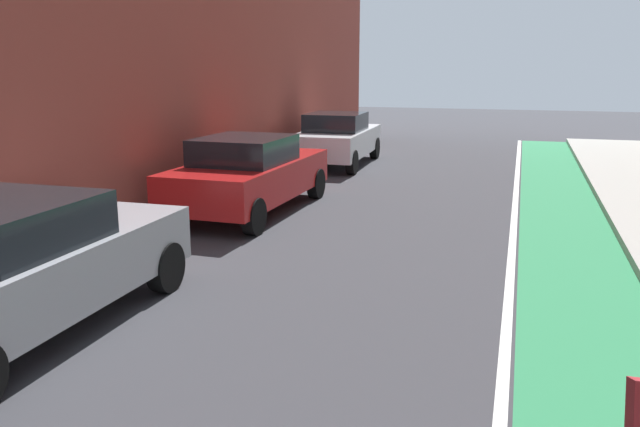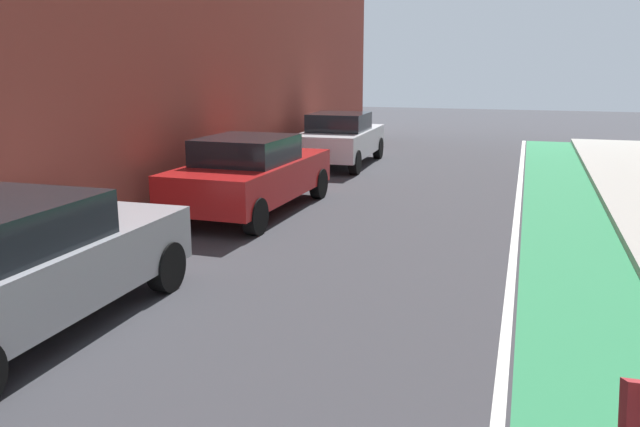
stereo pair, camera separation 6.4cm
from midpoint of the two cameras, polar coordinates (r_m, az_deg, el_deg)
name	(u,v)px [view 2 (the right image)]	position (r m, az deg, el deg)	size (l,w,h in m)	color
ground_plane	(330,293)	(8.55, 1.13, -6.96)	(73.80, 73.80, 0.00)	#38383D
bike_lane_paint	(577,270)	(10.17, 21.73, -4.62)	(1.60, 33.55, 0.00)	#2D8451
lane_divider_stripe	(512,264)	(10.14, 16.65, -4.29)	(0.12, 33.55, 0.00)	white
parked_sedan_silver	(18,264)	(7.81, -24.69, -4.07)	(1.90, 4.35, 1.53)	#9EA0A8
parked_sedan_red	(251,173)	(13.05, -5.93, 3.51)	(1.98, 4.51, 1.53)	red
parked_sedan_white	(341,138)	(19.19, 1.91, 6.58)	(1.91, 4.32, 1.53)	silver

